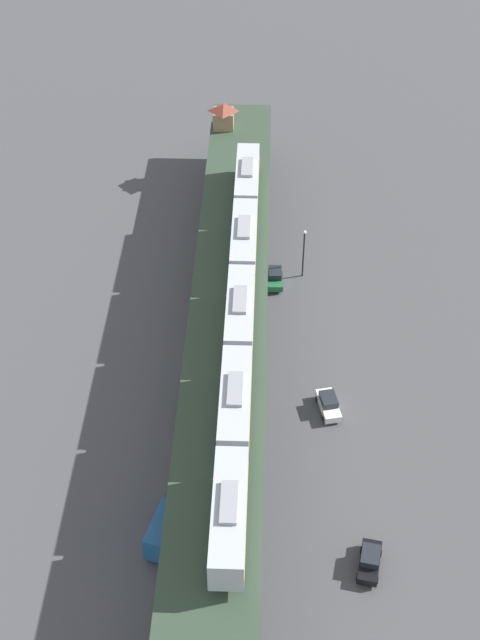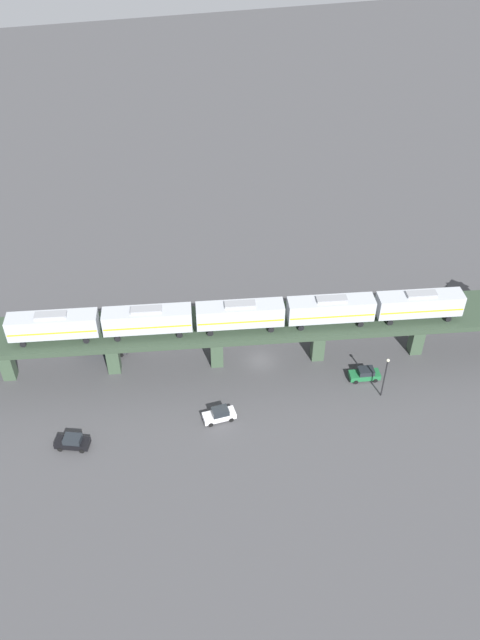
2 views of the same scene
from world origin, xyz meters
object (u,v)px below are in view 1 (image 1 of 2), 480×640
street_car_black (370,561)px  street_car_green (275,277)px  street_lamp (304,250)px  signal_hut (223,115)px  delivery_truck (168,524)px  street_car_white (328,404)px  subway_train (240,312)px

street_car_black → street_car_green: bearing=-88.8°
street_lamp → street_car_black: bearing=86.2°
signal_hut → street_car_green: signal_hut is taller
signal_hut → street_car_black: 67.92m
delivery_truck → street_car_black: bearing=160.5°
delivery_truck → street_car_green: bearing=-115.3°
street_lamp → signal_hut: bearing=-75.7°
street_car_black → street_lamp: 42.51m
street_car_green → street_lamp: (-3.68, -0.86, 3.17)m
street_car_green → street_car_white: same height
street_car_white → delivery_truck: bearing=35.8°
street_lamp → street_car_green: bearing=13.2°
street_car_white → street_car_black: 19.37m
subway_train → street_car_black: bearing=107.7°
street_car_green → street_lamp: bearing=-166.8°
signal_hut → street_car_white: signal_hut is taller
street_car_white → street_lamp: (-2.05, -22.95, 3.17)m
street_car_white → street_car_green: bearing=-85.8°
street_car_black → subway_train: bearing=-72.3°
delivery_truck → street_lamp: 41.50m
subway_train → street_lamp: subway_train is taller
street_car_green → street_car_black: size_ratio=0.98×
street_car_white → street_lamp: bearing=-95.1°
subway_train → delivery_truck: subway_train is taller
subway_train → street_lamp: size_ratio=8.90×
street_car_white → street_car_black: size_ratio=0.94×
subway_train → delivery_truck: 22.59m
signal_hut → street_car_white: bearing=95.1°
subway_train → street_car_green: 20.40m
street_car_white → delivery_truck: delivery_truck is taller
subway_train → street_car_green: (-7.03, -16.69, -9.40)m
signal_hut → street_car_white: 48.88m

